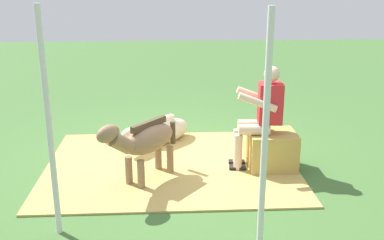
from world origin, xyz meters
TOP-DOWN VIEW (x-y plane):
  - ground_plane at (0.00, 0.00)m, footprint 24.00×24.00m
  - hay_patch at (0.15, 0.27)m, footprint 3.34×2.57m
  - hay_bale at (-1.18, 0.41)m, footprint 0.62×0.54m
  - person_seated at (-1.02, 0.40)m, footprint 0.68×0.45m
  - pony_standing at (0.47, 0.74)m, footprint 0.98×1.13m
  - pony_lying at (0.28, -0.60)m, footprint 1.13×1.15m
  - tent_pole_left at (-0.66, 2.28)m, footprint 0.06×0.06m
  - tent_pole_right at (1.29, 1.88)m, footprint 0.06×0.06m

SIDE VIEW (x-z plane):
  - ground_plane at x=0.00m, z-range 0.00..0.00m
  - hay_patch at x=0.15m, z-range 0.00..0.02m
  - pony_lying at x=0.28m, z-range -0.02..0.40m
  - hay_bale at x=-1.18m, z-range 0.00..0.51m
  - pony_standing at x=0.47m, z-range 0.09..0.99m
  - person_seated at x=-1.02m, z-range 0.08..1.47m
  - tent_pole_left at x=-0.66m, z-range 0.00..2.24m
  - tent_pole_right at x=1.29m, z-range 0.00..2.24m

